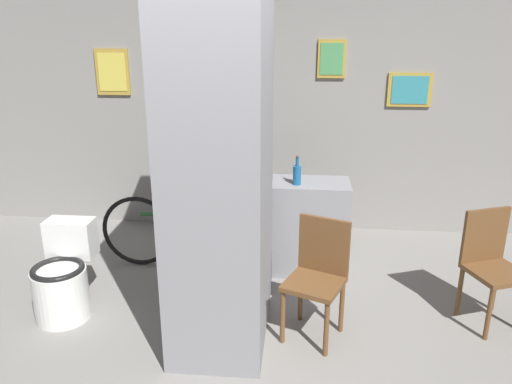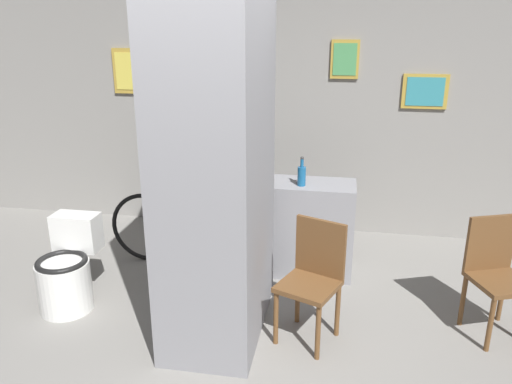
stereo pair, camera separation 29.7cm
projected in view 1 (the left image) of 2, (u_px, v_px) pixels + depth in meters
ground_plane at (229, 377)px, 3.25m from camera, size 14.00×14.00×0.00m
wall_back at (263, 111)px, 5.32m from camera, size 8.00×0.09×2.60m
pillar_center at (221, 161)px, 3.39m from camera, size 0.67×1.16×2.60m
counter_shelf at (278, 225)px, 4.58m from camera, size 1.26×0.44×0.86m
toilet at (63, 279)px, 3.88m from camera, size 0.42×0.58×0.71m
chair_near_pillar at (318, 273)px, 3.58m from camera, size 0.50×0.50×0.88m
chair_by_doorway at (491, 262)px, 3.75m from camera, size 0.49×0.49×0.88m
bicycle at (189, 232)px, 4.62m from camera, size 1.65×0.42×0.74m
bottle_tall at (297, 174)px, 4.32m from camera, size 0.07×0.07×0.26m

